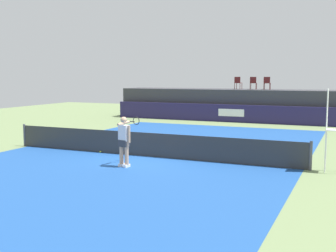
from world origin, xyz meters
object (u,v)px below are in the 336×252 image
tennis_player (124,140)px  tennis_ball (100,152)px  umpire_chair (330,125)px  net_post_far (311,156)px  spectator_chair_center (267,83)px  net_post_near (25,135)px  spectator_chair_left (253,82)px  spectator_chair_far_left (238,82)px

tennis_player → tennis_ball: size_ratio=26.03×
umpire_chair → net_post_far: size_ratio=2.76×
spectator_chair_center → tennis_player: 17.42m
net_post_near → net_post_far: size_ratio=1.00×
umpire_chair → tennis_ball: bearing=-179.6°
spectator_chair_center → tennis_ball: bearing=-104.2°
tennis_player → spectator_chair_left: bearing=87.8°
net_post_far → spectator_chair_far_left: bearing=113.1°
umpire_chair → spectator_chair_far_left: bearing=114.9°
spectator_chair_left → tennis_ball: bearing=-100.8°
umpire_chair → net_post_far: 1.22m
spectator_chair_left → net_post_near: bearing=-114.7°
spectator_chair_left → net_post_far: bearing=-70.4°
net_post_far → umpire_chair: bearing=-0.1°
net_post_near → tennis_player: size_ratio=0.56×
spectator_chair_far_left → tennis_ball: (-1.80, -15.32, -2.66)m
spectator_chair_center → net_post_far: 16.03m
net_post_far → tennis_player: size_ratio=0.56×
net_post_far → tennis_player: (-6.05, -2.02, 0.46)m
spectator_chair_center → umpire_chair: size_ratio=0.32×
net_post_near → net_post_far: bearing=0.0°
spectator_chair_left → spectator_chair_far_left: bearing=177.5°
net_post_far → tennis_player: bearing=-161.5°
spectator_chair_left → net_post_near: size_ratio=0.89×
spectator_chair_center → spectator_chair_far_left: bearing=179.5°
net_post_near → tennis_ball: (4.08, -0.06, -0.46)m
spectator_chair_far_left → umpire_chair: spectator_chair_far_left is taller
spectator_chair_center → net_post_far: bearing=-73.7°
spectator_chair_far_left → tennis_ball: 15.65m
spectator_chair_far_left → spectator_chair_center: same height
umpire_chair → net_post_far: umpire_chair is taller
spectator_chair_far_left → net_post_far: spectator_chair_far_left is taller
spectator_chair_far_left → spectator_chair_left: (1.12, -0.05, 0.00)m
spectator_chair_center → tennis_player: bearing=-95.3°
spectator_chair_far_left → spectator_chair_left: bearing=-2.5°
tennis_player → umpire_chair: bearing=17.0°
tennis_ball → net_post_near: bearing=179.1°
net_post_far → tennis_ball: (-8.32, -0.06, -0.46)m
spectator_chair_far_left → tennis_player: size_ratio=0.50×
spectator_chair_center → tennis_ball: (-3.88, -15.30, -2.66)m
spectator_chair_center → tennis_ball: spectator_chair_center is taller
spectator_chair_far_left → net_post_near: (-5.88, -15.26, -2.19)m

